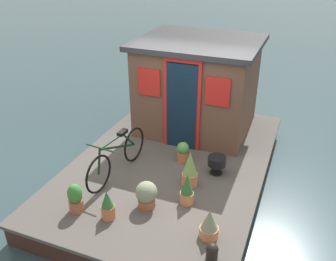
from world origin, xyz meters
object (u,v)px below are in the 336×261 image
potted_plant_succulent (187,190)px  charcoal_grill (217,162)px  potted_plant_rosemary (108,205)px  potted_plant_lavender (190,169)px  potted_plant_thyme (146,194)px  mooring_bollard (212,252)px  houseboat_cabin (198,85)px  potted_plant_basil (75,198)px  potted_plant_geranium (183,152)px  potted_plant_fern (209,224)px  bicycle (117,156)px

potted_plant_succulent → charcoal_grill: bearing=-12.6°
potted_plant_rosemary → potted_plant_lavender: size_ratio=0.77×
potted_plant_thyme → mooring_bollard: size_ratio=1.61×
potted_plant_rosemary → potted_plant_thyme: bearing=-42.4°
potted_plant_lavender → mooring_bollard: 1.63m
houseboat_cabin → mooring_bollard: houseboat_cabin is taller
potted_plant_succulent → potted_plant_lavender: size_ratio=0.83×
potted_plant_basil → potted_plant_rosemary: bearing=-86.1°
houseboat_cabin → potted_plant_basil: 3.49m
houseboat_cabin → charcoal_grill: size_ratio=7.36×
potted_plant_thyme → charcoal_grill: bearing=-30.9°
potted_plant_geranium → potted_plant_thyme: bearing=176.9°
potted_plant_lavender → potted_plant_thyme: (-0.77, 0.43, -0.07)m
potted_plant_rosemary → houseboat_cabin: bearing=-4.9°
houseboat_cabin → potted_plant_fern: size_ratio=5.34×
potted_plant_rosemary → potted_plant_thyme: 0.60m
potted_plant_succulent → potted_plant_fern: 0.77m
potted_plant_succulent → potted_plant_basil: 1.66m
potted_plant_geranium → potted_plant_fern: bearing=-149.8°
potted_plant_lavender → charcoal_grill: 0.59m
potted_plant_rosemary → potted_plant_succulent: 1.20m
potted_plant_thyme → potted_plant_fern: size_ratio=0.96×
houseboat_cabin → potted_plant_basil: (-3.31, 0.81, -0.72)m
bicycle → potted_plant_fern: size_ratio=3.79×
houseboat_cabin → potted_plant_thyme: 2.93m
potted_plant_thyme → potted_plant_lavender: bearing=-29.0°
houseboat_cabin → potted_plant_rosemary: 3.37m
bicycle → mooring_bollard: bearing=-122.0°
mooring_bollard → bicycle: bearing=58.0°
bicycle → potted_plant_fern: (-0.87, -1.86, -0.15)m
bicycle → potted_plant_rosemary: 1.13m
potted_plant_succulent → mooring_bollard: potted_plant_succulent is taller
potted_plant_basil → charcoal_grill: (1.74, -1.68, -0.00)m
charcoal_grill → mooring_bollard: (-1.91, -0.45, -0.09)m
potted_plant_thyme → mooring_bollard: 1.37m
potted_plant_succulent → potted_plant_thyme: (-0.30, 0.54, -0.02)m
bicycle → potted_plant_geranium: bearing=-47.6°
potted_plant_thyme → potted_plant_succulent: bearing=-60.6°
mooring_bollard → charcoal_grill: bearing=13.3°
bicycle → potted_plant_rosemary: size_ratio=3.55×
potted_plant_thyme → charcoal_grill: size_ratio=1.32×
bicycle → potted_plant_basil: bearing=173.8°
houseboat_cabin → potted_plant_geranium: 1.62m
bicycle → potted_plant_basil: bicycle is taller
potted_plant_geranium → mooring_bollard: bearing=-151.4°
potted_plant_thyme → potted_plant_fern: potted_plant_fern is taller
bicycle → potted_plant_geranium: (0.81, -0.89, -0.16)m
potted_plant_fern → potted_plant_lavender: bearing=31.2°
potted_plant_succulent → potted_plant_geranium: potted_plant_succulent is taller
potted_plant_succulent → potted_plant_geranium: 1.20m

